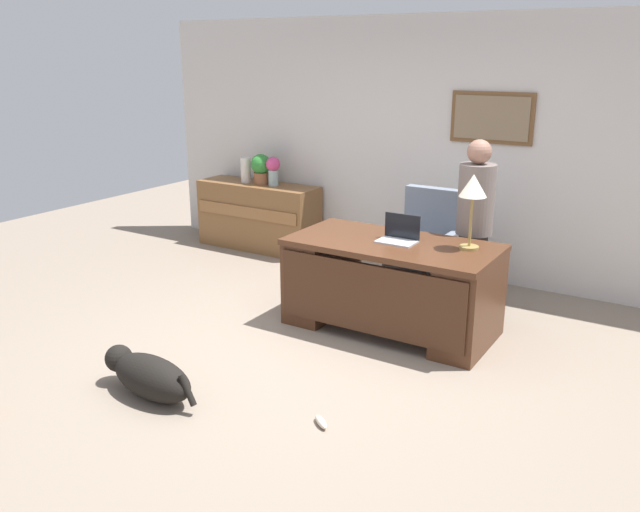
% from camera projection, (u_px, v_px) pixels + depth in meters
% --- Properties ---
extents(ground_plane, '(12.00, 12.00, 0.00)m').
position_uv_depth(ground_plane, '(301.00, 355.00, 5.23)').
color(ground_plane, gray).
extents(back_wall, '(7.00, 0.16, 2.70)m').
position_uv_depth(back_wall, '(435.00, 147.00, 6.94)').
color(back_wall, silver).
rests_on(back_wall, ground_plane).
extents(desk, '(1.76, 0.89, 0.79)m').
position_uv_depth(desk, '(390.00, 283.00, 5.60)').
color(desk, '#4C2B19').
rests_on(desk, ground_plane).
extents(credenza, '(1.54, 0.50, 0.81)m').
position_uv_depth(credenza, '(259.00, 216.00, 8.00)').
color(credenza, brown).
rests_on(credenza, ground_plane).
extents(armchair, '(0.60, 0.59, 1.06)m').
position_uv_depth(armchair, '(427.00, 249.00, 6.39)').
color(armchair, slate).
rests_on(armchair, ground_plane).
extents(person_standing, '(0.32, 0.32, 1.61)m').
position_uv_depth(person_standing, '(474.00, 228.00, 5.82)').
color(person_standing, '#262323').
rests_on(person_standing, ground_plane).
extents(dog_lying, '(0.90, 0.36, 0.30)m').
position_uv_depth(dog_lying, '(148.00, 375.00, 4.57)').
color(dog_lying, black).
rests_on(dog_lying, ground_plane).
extents(laptop, '(0.32, 0.22, 0.23)m').
position_uv_depth(laptop, '(399.00, 235.00, 5.51)').
color(laptop, '#B2B5BA').
rests_on(laptop, desk).
extents(desk_lamp, '(0.22, 0.22, 0.61)m').
position_uv_depth(desk_lamp, '(473.00, 190.00, 5.18)').
color(desk_lamp, '#9E8447').
rests_on(desk_lamp, desk).
extents(vase_with_flowers, '(0.17, 0.17, 0.34)m').
position_uv_depth(vase_with_flowers, '(273.00, 169.00, 7.70)').
color(vase_with_flowers, '#95B1B2').
rests_on(vase_with_flowers, credenza).
extents(vase_empty, '(0.12, 0.12, 0.30)m').
position_uv_depth(vase_empty, '(246.00, 170.00, 7.92)').
color(vase_empty, silver).
rests_on(vase_empty, credenza).
extents(potted_plant, '(0.24, 0.24, 0.36)m').
position_uv_depth(potted_plant, '(261.00, 168.00, 7.79)').
color(potted_plant, brown).
rests_on(potted_plant, credenza).
extents(dog_toy_bone, '(0.16, 0.14, 0.05)m').
position_uv_depth(dog_toy_bone, '(321.00, 422.00, 4.24)').
color(dog_toy_bone, beige).
rests_on(dog_toy_bone, ground_plane).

